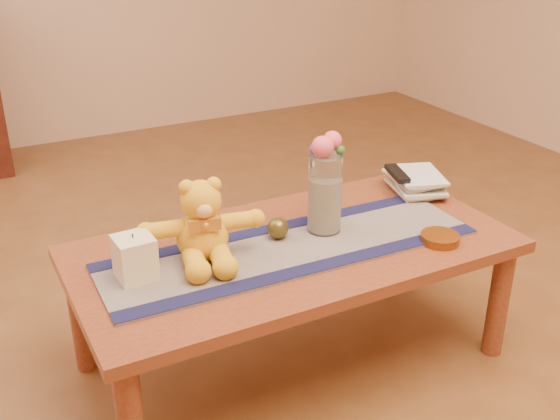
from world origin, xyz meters
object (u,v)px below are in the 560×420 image
amber_dish (440,238)px  tv_remote (397,173)px  bronze_ball (278,228)px  glass_vase (325,194)px  teddy_bear (202,221)px  book_bottom (395,191)px  pillar_candle (135,258)px

amber_dish → tv_remote: bearing=74.1°
bronze_ball → glass_vase: bearing=-6.4°
teddy_bear → bronze_ball: teddy_bear is taller
book_bottom → amber_dish: (-0.11, -0.39, 0.00)m
glass_vase → book_bottom: (0.40, 0.15, -0.13)m
glass_vase → book_bottom: glass_vase is taller
pillar_candle → tv_remote: 1.05m
pillar_candle → bronze_ball: pillar_candle is taller
pillar_candle → glass_vase: bearing=0.9°
book_bottom → amber_dish: amber_dish is taller
glass_vase → amber_dish: size_ratio=2.07×
teddy_bear → book_bottom: size_ratio=1.61×
pillar_candle → bronze_ball: size_ratio=1.82×
book_bottom → tv_remote: (-0.00, -0.01, 0.07)m
bronze_ball → tv_remote: (0.56, 0.12, 0.04)m
book_bottom → teddy_bear: bearing=-156.4°
tv_remote → amber_dish: tv_remote is taller
pillar_candle → book_bottom: (1.04, 0.16, -0.06)m
pillar_candle → book_bottom: 1.05m
pillar_candle → glass_vase: 0.64m
bronze_ball → tv_remote: 0.57m
pillar_candle → amber_dish: size_ratio=1.02×
amber_dish → glass_vase: bearing=140.6°
bronze_ball → amber_dish: 0.52m
glass_vase → tv_remote: 0.42m
book_bottom → tv_remote: tv_remote is taller
teddy_bear → tv_remote: size_ratio=2.24×
glass_vase → tv_remote: glass_vase is taller
bronze_ball → amber_dish: bearing=-29.6°
glass_vase → tv_remote: size_ratio=1.62×
teddy_bear → glass_vase: glass_vase is taller
teddy_bear → pillar_candle: bearing=-161.9°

